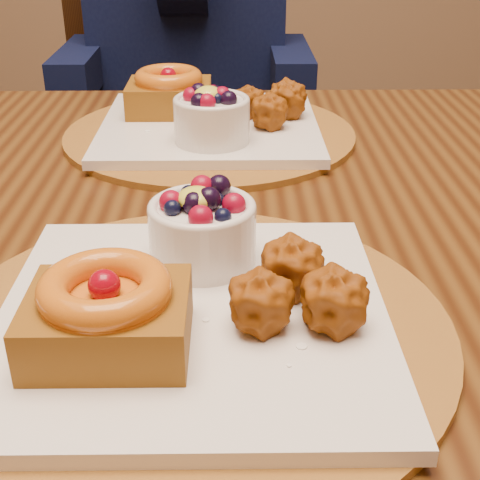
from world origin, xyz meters
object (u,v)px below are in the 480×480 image
(place_setting_near, at_px, (190,301))
(place_setting_far, at_px, (207,119))
(dining_table, at_px, (206,271))
(chair_far, at_px, (168,154))

(place_setting_near, xyz_separation_m, place_setting_far, (-0.00, 0.43, 0.00))
(dining_table, xyz_separation_m, chair_far, (-0.12, 0.85, -0.18))
(dining_table, distance_m, chair_far, 0.88)
(place_setting_far, bearing_deg, chair_far, 100.38)
(dining_table, relative_size, place_setting_near, 4.21)
(dining_table, bearing_deg, place_setting_far, 90.77)
(place_setting_near, xyz_separation_m, chair_far, (-0.12, 1.07, -0.28))
(place_setting_near, height_order, place_setting_far, place_setting_far)
(place_setting_near, relative_size, chair_far, 0.43)
(dining_table, height_order, place_setting_far, place_setting_far)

